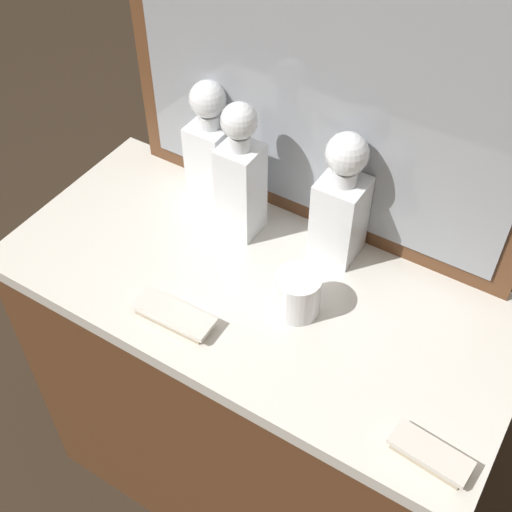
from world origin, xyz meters
TOP-DOWN VIEW (x-y plane):
  - ground_plane at (0.00, 0.00)m, footprint 6.00×6.00m
  - dresser at (0.00, 0.00)m, footprint 1.03×0.49m
  - dresser_mirror at (0.00, 0.23)m, footprint 0.86×0.03m
  - crystal_decanter_left at (-0.11, 0.12)m, footprint 0.08×0.08m
  - crystal_decanter_center at (0.09, 0.16)m, footprint 0.09×0.09m
  - crystal_decanter_far_right at (-0.23, 0.19)m, footprint 0.09×0.09m
  - crystal_tumbler_rear at (0.10, -0.01)m, footprint 0.09×0.09m
  - silver_brush_center at (-0.08, -0.16)m, footprint 0.16×0.06m
  - silver_brush_far_left at (0.43, -0.17)m, footprint 0.13×0.06m

SIDE VIEW (x-z plane):
  - ground_plane at x=0.00m, z-range 0.00..0.00m
  - dresser at x=0.00m, z-range 0.00..0.84m
  - silver_brush_center at x=-0.08m, z-range 0.84..0.87m
  - silver_brush_far_left at x=0.43m, z-range 0.84..0.87m
  - crystal_tumbler_rear at x=0.10m, z-range 0.84..0.93m
  - crystal_decanter_far_right at x=-0.23m, z-range 0.81..1.09m
  - crystal_decanter_center at x=0.09m, z-range 0.81..1.10m
  - crystal_decanter_left at x=-0.11m, z-range 0.81..1.12m
  - dresser_mirror at x=0.00m, z-range 0.84..1.57m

